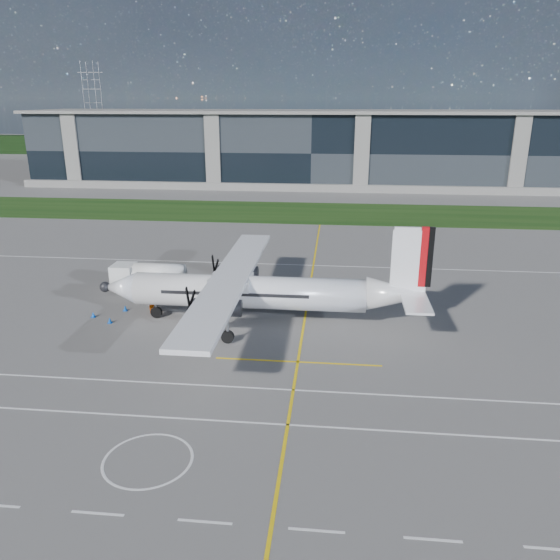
# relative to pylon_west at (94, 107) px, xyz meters

# --- Properties ---
(ground) EXTENTS (400.00, 400.00, 0.00)m
(ground) POSITION_rel_pylon_west_xyz_m (80.00, -110.00, -15.00)
(ground) COLOR slate
(ground) RESTS_ON ground
(grass_strip) EXTENTS (400.00, 18.00, 0.04)m
(grass_strip) POSITION_rel_pylon_west_xyz_m (80.00, -102.00, -14.98)
(grass_strip) COLOR #13340E
(grass_strip) RESTS_ON ground
(terminal_building) EXTENTS (120.00, 20.00, 15.00)m
(terminal_building) POSITION_rel_pylon_west_xyz_m (80.00, -70.00, -7.50)
(terminal_building) COLOR black
(terminal_building) RESTS_ON ground
(tree_line) EXTENTS (400.00, 6.00, 6.00)m
(tree_line) POSITION_rel_pylon_west_xyz_m (80.00, -10.00, -12.00)
(tree_line) COLOR black
(tree_line) RESTS_ON ground
(pylon_west) EXTENTS (9.00, 4.60, 30.00)m
(pylon_west) POSITION_rel_pylon_west_xyz_m (0.00, 0.00, 0.00)
(pylon_west) COLOR gray
(pylon_west) RESTS_ON ground
(yellow_taxiway_centerline) EXTENTS (0.20, 70.00, 0.01)m
(yellow_taxiway_centerline) POSITION_rel_pylon_west_xyz_m (83.00, -140.00, -14.99)
(yellow_taxiway_centerline) COLOR yellow
(yellow_taxiway_centerline) RESTS_ON ground
(white_lane_line) EXTENTS (90.00, 0.15, 0.01)m
(white_lane_line) POSITION_rel_pylon_west_xyz_m (80.00, -164.00, -14.99)
(white_lane_line) COLOR white
(white_lane_line) RESTS_ON ground
(turboprop_aircraft) EXTENTS (27.46, 28.48, 8.54)m
(turboprop_aircraft) POSITION_rel_pylon_west_xyz_m (79.39, -148.90, -10.73)
(turboprop_aircraft) COLOR white
(turboprop_aircraft) RESTS_ON ground
(fuel_tanker_truck) EXTENTS (7.62, 2.48, 2.86)m
(fuel_tanker_truck) POSITION_rel_pylon_west_xyz_m (66.92, -142.41, -13.57)
(fuel_tanker_truck) COLOR white
(fuel_tanker_truck) RESTS_ON ground
(baggage_tug) EXTENTS (2.73, 1.64, 1.64)m
(baggage_tug) POSITION_rel_pylon_west_xyz_m (71.86, -143.47, -14.18)
(baggage_tug) COLOR silver
(baggage_tug) RESTS_ON ground
(ground_crew_person) EXTENTS (0.84, 0.99, 2.07)m
(ground_crew_person) POSITION_rel_pylon_west_xyz_m (69.46, -147.80, -13.96)
(ground_crew_person) COLOR #F25907
(ground_crew_person) RESTS_ON ground
(safety_cone_nose_stbd) EXTENTS (0.36, 0.36, 0.50)m
(safety_cone_nose_stbd) POSITION_rel_pylon_west_xyz_m (66.95, -147.65, -14.75)
(safety_cone_nose_stbd) COLOR #0A4CB8
(safety_cone_nose_stbd) RESTS_ON ground
(safety_cone_nose_port) EXTENTS (0.36, 0.36, 0.50)m
(safety_cone_nose_port) POSITION_rel_pylon_west_xyz_m (66.69, -150.49, -14.75)
(safety_cone_nose_port) COLOR #0A4CB8
(safety_cone_nose_port) RESTS_ON ground
(safety_cone_fwd) EXTENTS (0.36, 0.36, 0.50)m
(safety_cone_fwd) POSITION_rel_pylon_west_xyz_m (64.75, -149.40, -14.75)
(safety_cone_fwd) COLOR #0A4CB8
(safety_cone_fwd) RESTS_ON ground
(safety_cone_stbdwing) EXTENTS (0.36, 0.36, 0.50)m
(safety_cone_stbdwing) POSITION_rel_pylon_west_xyz_m (76.86, -134.79, -14.75)
(safety_cone_stbdwing) COLOR #0A4CB8
(safety_cone_stbdwing) RESTS_ON ground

